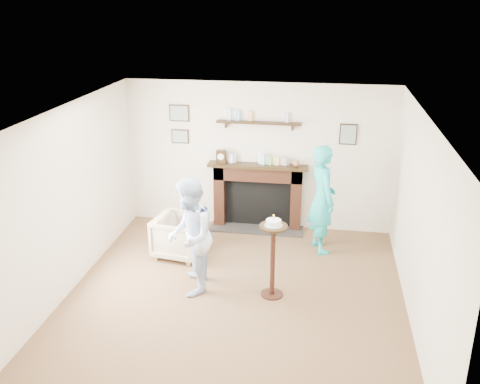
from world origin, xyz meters
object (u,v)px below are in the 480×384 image
armchair (181,255)px  man (192,289)px  pedestal_table (273,247)px  woman (319,249)px

armchair → man: (0.42, -0.98, 0.00)m
armchair → pedestal_table: bearing=-112.9°
woman → armchair: bearing=82.9°
armchair → pedestal_table: 1.94m
woman → pedestal_table: pedestal_table is taller
man → woman: 2.29m
armchair → woman: size_ratio=0.42×
man → pedestal_table: size_ratio=1.37×
armchair → man: bearing=-147.9°
armchair → man: size_ratio=0.45×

